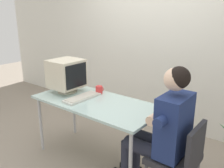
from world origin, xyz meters
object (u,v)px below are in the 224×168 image
Objects in this scene: desk at (96,106)px; crt_monitor at (66,74)px; person_seated at (163,127)px; desk_mug at (99,90)px; keyboard at (82,97)px; office_chair at (180,157)px.

crt_monitor reaches higher than desk.
person_seated is 1.03m from desk_mug.
person_seated is 13.41× the size of desk_mug.
keyboard is at bearing -11.05° from crt_monitor.
office_chair is at bearing 0.70° from keyboard.
person_seated is at bearing -1.49° from desk.
crt_monitor is at bearing 176.99° from desk.
desk_mug reaches higher than office_chair.
person_seated reaches higher than desk_mug.
desk is at bearing -3.01° from crt_monitor.
crt_monitor reaches higher than keyboard.
crt_monitor is 0.32× the size of person_seated.
office_chair is at bearing -1.22° from desk.
office_chair is (1.22, 0.01, -0.30)m from keyboard.
person_seated is at bearing 180.00° from office_chair.
desk is 1.07m from office_chair.
office_chair is 0.30m from person_seated.
office_chair is 0.62× the size of person_seated.
desk_mug is at bearing 81.78° from keyboard.
person_seated is at bearing 0.83° from keyboard.
keyboard is 0.27m from desk_mug.
desk_mug is (0.04, 0.26, 0.03)m from keyboard.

